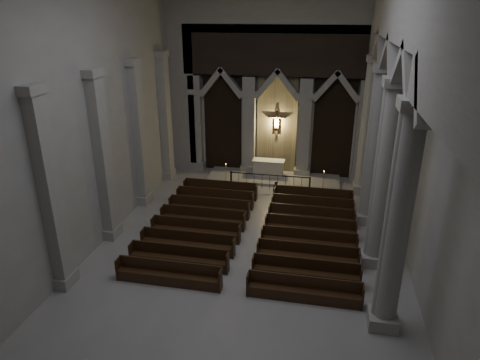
% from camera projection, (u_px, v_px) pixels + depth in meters
% --- Properties ---
extents(room, '(24.00, 24.10, 12.00)m').
position_uv_depth(room, '(243.00, 91.00, 15.50)').
color(room, '#9F9C97').
rests_on(room, ground).
extents(sanctuary_wall, '(14.00, 0.77, 12.00)m').
position_uv_depth(sanctuary_wall, '(278.00, 74.00, 26.36)').
color(sanctuary_wall, '#AAA79F').
rests_on(sanctuary_wall, ground).
extents(right_arcade, '(1.00, 24.00, 12.00)m').
position_uv_depth(right_arcade, '(397.00, 83.00, 15.63)').
color(right_arcade, '#AAA79F').
rests_on(right_arcade, ground).
extents(left_pilasters, '(0.60, 13.00, 8.03)m').
position_uv_depth(left_pilasters, '(123.00, 148.00, 21.29)').
color(left_pilasters, '#AAA79F').
rests_on(left_pilasters, ground).
extents(sanctuary_step, '(8.50, 2.60, 0.15)m').
position_uv_depth(sanctuary_step, '(273.00, 178.00, 27.96)').
color(sanctuary_step, '#AAA79F').
rests_on(sanctuary_step, ground).
extents(altar, '(2.08, 0.83, 1.05)m').
position_uv_depth(altar, '(268.00, 168.00, 27.98)').
color(altar, beige).
rests_on(altar, sanctuary_step).
extents(altar_rail, '(4.95, 0.09, 0.97)m').
position_uv_depth(altar_rail, '(270.00, 179.00, 26.16)').
color(altar_rail, black).
rests_on(altar_rail, ground).
extents(candle_stand_left, '(0.22, 0.22, 1.28)m').
position_uv_depth(candle_stand_left, '(226.00, 177.00, 27.26)').
color(candle_stand_left, '#B87938').
rests_on(candle_stand_left, ground).
extents(candle_stand_right, '(0.21, 0.21, 1.25)m').
position_uv_depth(candle_stand_right, '(323.00, 185.00, 26.13)').
color(candle_stand_right, '#B87938').
rests_on(candle_stand_right, ground).
extents(pews, '(9.78, 9.22, 0.98)m').
position_uv_depth(pews, '(253.00, 231.00, 20.72)').
color(pews, black).
rests_on(pews, ground).
extents(worshipper, '(0.43, 0.32, 1.08)m').
position_uv_depth(worshipper, '(276.00, 191.00, 24.81)').
color(worshipper, black).
rests_on(worshipper, ground).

